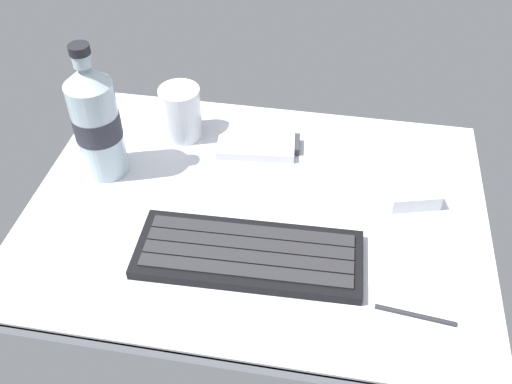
{
  "coord_description": "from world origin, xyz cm",
  "views": [
    {
      "loc": [
        9.62,
        -55.67,
        56.95
      ],
      "look_at": [
        0.0,
        0.0,
        3.0
      ],
      "focal_mm": 40.0,
      "sensor_mm": 36.0,
      "label": 1
    }
  ],
  "objects": [
    {
      "name": "ground_plane",
      "position": [
        0.0,
        -0.23,
        -0.99
      ],
      "size": [
        64.0,
        48.0,
        2.8
      ],
      "color": "silver"
    },
    {
      "name": "keyboard",
      "position": [
        0.64,
        -9.26,
        0.81
      ],
      "size": [
        29.35,
        11.96,
        1.7
      ],
      "color": "black",
      "rests_on": "ground_plane"
    },
    {
      "name": "stylus_pen",
      "position": [
        21.57,
        -14.53,
        0.35
      ],
      "size": [
        9.52,
        1.71,
        0.7
      ],
      "primitive_type": "cylinder",
      "rotation": [
        0.0,
        1.57,
        -0.11
      ],
      "color": "#26262B",
      "rests_on": "ground_plane"
    },
    {
      "name": "charger_block",
      "position": [
        21.39,
        5.49,
        1.2
      ],
      "size": [
        8.25,
        7.28,
        2.4
      ],
      "primitive_type": "cube",
      "rotation": [
        0.0,
        0.0,
        0.27
      ],
      "color": "silver",
      "rests_on": "ground_plane"
    },
    {
      "name": "handheld_device",
      "position": [
        -2.1,
        13.46,
        0.73
      ],
      "size": [
        13.28,
        8.7,
        1.5
      ],
      "color": "silver",
      "rests_on": "ground_plane"
    },
    {
      "name": "juice_cup",
      "position": [
        -14.46,
        14.53,
        3.91
      ],
      "size": [
        6.4,
        6.4,
        8.5
      ],
      "color": "silver",
      "rests_on": "ground_plane"
    },
    {
      "name": "water_bottle",
      "position": [
        -23.52,
        4.27,
        9.01
      ],
      "size": [
        6.73,
        6.73,
        20.8
      ],
      "color": "silver",
      "rests_on": "ground_plane"
    }
  ]
}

